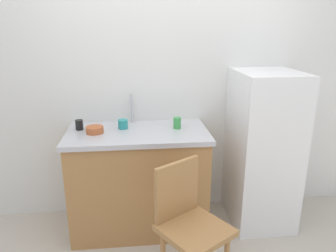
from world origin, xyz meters
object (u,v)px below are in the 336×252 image
(terracotta_bowl, at_px, (95,130))
(cup_teal, at_px, (123,124))
(refrigerator, at_px, (263,150))
(cup_green, at_px, (177,123))
(chair, at_px, (189,222))

(terracotta_bowl, xyz_separation_m, cup_teal, (0.23, 0.09, 0.01))
(refrigerator, relative_size, cup_teal, 16.57)
(cup_green, bearing_deg, refrigerator, -2.98)
(terracotta_bowl, bearing_deg, chair, -47.34)
(chair, xyz_separation_m, cup_green, (0.02, 0.77, 0.45))
(chair, relative_size, cup_green, 9.18)
(chair, distance_m, terracotta_bowl, 1.07)
(refrigerator, distance_m, terracotta_bowl, 1.46)
(chair, relative_size, terracotta_bowl, 6.23)
(chair, xyz_separation_m, cup_teal, (-0.44, 0.81, 0.44))
(cup_green, height_order, cup_teal, cup_green)
(chair, xyz_separation_m, terracotta_bowl, (-0.66, 0.72, 0.43))
(refrigerator, height_order, cup_green, refrigerator)
(cup_teal, bearing_deg, chair, -61.79)
(terracotta_bowl, bearing_deg, cup_green, 4.17)
(cup_green, bearing_deg, chair, -91.53)
(terracotta_bowl, distance_m, cup_green, 0.69)
(refrigerator, xyz_separation_m, chair, (-0.78, -0.73, -0.19))
(terracotta_bowl, relative_size, cup_teal, 1.71)
(refrigerator, xyz_separation_m, cup_green, (-0.76, 0.04, 0.26))
(terracotta_bowl, distance_m, cup_teal, 0.25)
(refrigerator, relative_size, chair, 1.55)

